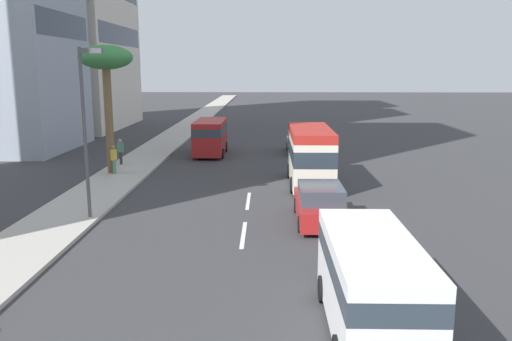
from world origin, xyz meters
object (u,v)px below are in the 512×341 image
(car_fourth, at_px, (299,142))
(street_lamp, at_px, (86,115))
(palm_tree, at_px, (106,63))
(van_fifth, at_px, (371,279))
(car_third, at_px, (320,204))
(pedestrian_mid_block, at_px, (114,158))
(van_lead, at_px, (210,135))
(minibus_second, at_px, (310,154))
(pedestrian_by_tree, at_px, (121,150))

(car_fourth, height_order, street_lamp, street_lamp)
(palm_tree, bearing_deg, van_fifth, -147.51)
(car_third, relative_size, van_fifth, 0.86)
(pedestrian_mid_block, distance_m, street_lamp, 9.62)
(van_lead, height_order, minibus_second, minibus_second)
(car_third, distance_m, pedestrian_by_tree, 16.62)
(car_third, distance_m, car_fourth, 17.87)
(pedestrian_mid_block, bearing_deg, van_lead, 166.66)
(car_fourth, xyz_separation_m, van_fifth, (-26.84, -0.05, 0.56))
(street_lamp, bearing_deg, pedestrian_by_tree, 10.05)
(car_fourth, distance_m, pedestrian_by_tree, 13.17)
(pedestrian_by_tree, xyz_separation_m, street_lamp, (-11.89, -2.11, 3.34))
(van_fifth, xyz_separation_m, palm_tree, (18.28, 11.64, 5.15))
(car_third, height_order, pedestrian_by_tree, pedestrian_by_tree)
(minibus_second, xyz_separation_m, street_lamp, (-6.72, 9.56, 2.69))
(minibus_second, relative_size, pedestrian_mid_block, 3.75)
(car_fourth, distance_m, pedestrian_mid_block, 14.41)
(car_fourth, bearing_deg, pedestrian_mid_block, 128.17)
(pedestrian_by_tree, relative_size, street_lamp, 0.24)
(van_fifth, bearing_deg, minibus_second, 0.59)
(pedestrian_mid_block, bearing_deg, palm_tree, -123.67)
(van_fifth, distance_m, pedestrian_by_tree, 24.06)
(minibus_second, distance_m, palm_tree, 12.68)
(palm_tree, bearing_deg, van_lead, -34.27)
(pedestrian_mid_block, relative_size, palm_tree, 0.23)
(car_fourth, bearing_deg, minibus_second, 179.41)
(car_fourth, bearing_deg, pedestrian_by_tree, 116.58)
(car_fourth, relative_size, pedestrian_mid_block, 2.76)
(palm_tree, distance_m, street_lamp, 9.65)
(van_lead, distance_m, pedestrian_mid_block, 9.13)
(car_third, distance_m, street_lamp, 10.10)
(minibus_second, relative_size, palm_tree, 0.85)
(pedestrian_by_tree, height_order, street_lamp, street_lamp)
(van_lead, relative_size, car_third, 1.18)
(van_lead, height_order, street_lamp, street_lamp)
(car_fourth, distance_m, street_lamp, 20.56)
(van_lead, relative_size, van_fifth, 1.01)
(minibus_second, distance_m, van_fifth, 15.79)
(minibus_second, height_order, van_fifth, minibus_second)
(pedestrian_by_tree, bearing_deg, car_fourth, -140.97)
(car_third, xyz_separation_m, car_fourth, (17.87, -0.25, 0.01))
(van_fifth, height_order, street_lamp, street_lamp)
(van_fifth, distance_m, street_lamp, 13.63)
(street_lamp, bearing_deg, van_fifth, -132.99)
(car_fourth, relative_size, street_lamp, 0.67)
(pedestrian_mid_block, relative_size, pedestrian_by_tree, 1.02)
(minibus_second, xyz_separation_m, pedestrian_by_tree, (5.17, 11.66, -0.65))
(pedestrian_by_tree, distance_m, street_lamp, 12.53)
(car_third, height_order, palm_tree, palm_tree)
(palm_tree, xyz_separation_m, street_lamp, (-9.22, -1.92, -2.09))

